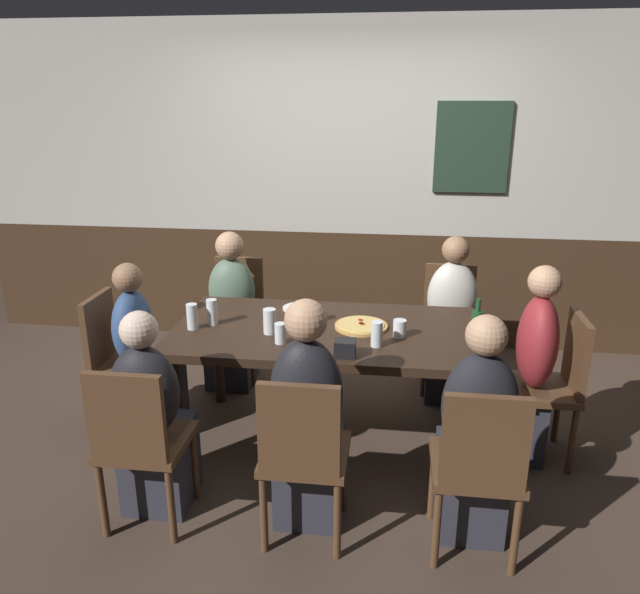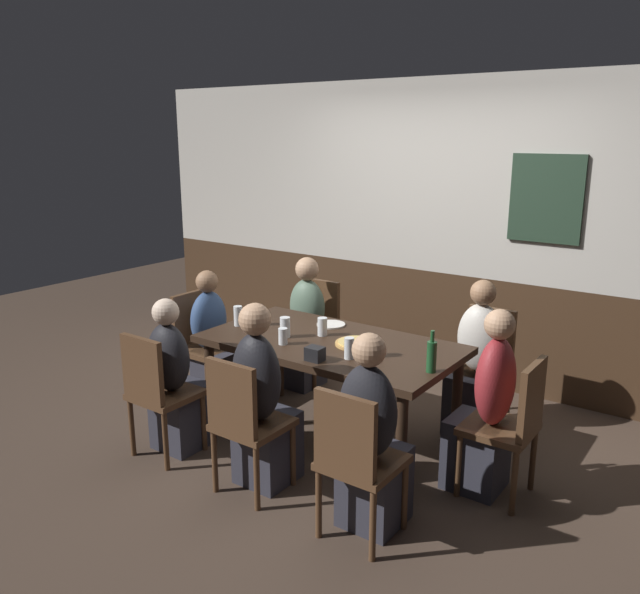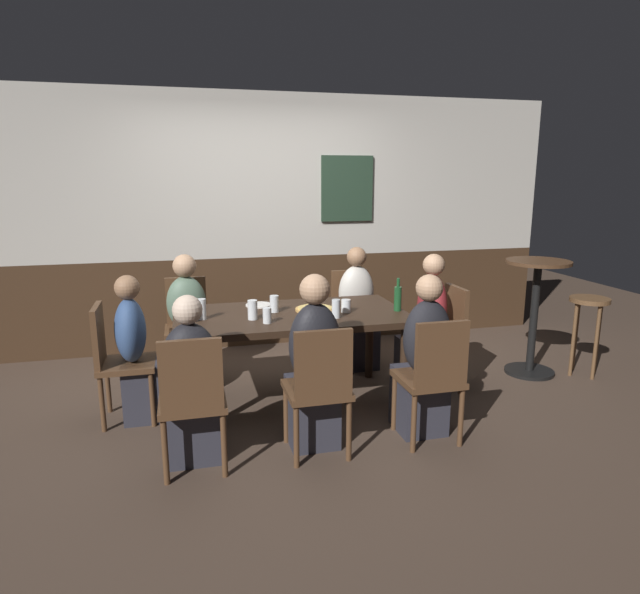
# 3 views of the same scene
# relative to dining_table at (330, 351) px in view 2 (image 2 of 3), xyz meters

# --- Properties ---
(ground_plane) EXTENTS (12.00, 12.00, 0.00)m
(ground_plane) POSITION_rel_dining_table_xyz_m (0.00, 0.00, -0.66)
(ground_plane) COLOR #423328
(wall_back) EXTENTS (6.40, 0.13, 2.60)m
(wall_back) POSITION_rel_dining_table_xyz_m (0.01, 1.65, 0.64)
(wall_back) COLOR #3D2819
(wall_back) RESTS_ON ground_plane
(dining_table) EXTENTS (1.78, 0.96, 0.74)m
(dining_table) POSITION_rel_dining_table_xyz_m (0.00, 0.00, 0.00)
(dining_table) COLOR black
(dining_table) RESTS_ON ground_plane
(chair_head_east) EXTENTS (0.40, 0.40, 0.88)m
(chair_head_east) POSITION_rel_dining_table_xyz_m (1.30, 0.00, -0.17)
(chair_head_east) COLOR #513521
(chair_head_east) RESTS_ON ground_plane
(chair_left_near) EXTENTS (0.40, 0.40, 0.88)m
(chair_left_near) POSITION_rel_dining_table_xyz_m (-0.78, -0.89, -0.17)
(chair_left_near) COLOR #513521
(chair_left_near) RESTS_ON ground_plane
(chair_right_far) EXTENTS (0.40, 0.40, 0.88)m
(chair_right_far) POSITION_rel_dining_table_xyz_m (0.78, 0.89, -0.17)
(chair_right_far) COLOR #513521
(chair_right_far) RESTS_ON ground_plane
(chair_right_near) EXTENTS (0.40, 0.40, 0.88)m
(chair_right_near) POSITION_rel_dining_table_xyz_m (0.78, -0.89, -0.17)
(chair_right_near) COLOR #513521
(chair_right_near) RESTS_ON ground_plane
(chair_head_west) EXTENTS (0.40, 0.40, 0.88)m
(chair_head_west) POSITION_rel_dining_table_xyz_m (-1.30, 0.00, -0.17)
(chair_head_west) COLOR #513521
(chair_head_west) RESTS_ON ground_plane
(chair_mid_near) EXTENTS (0.40, 0.40, 0.88)m
(chair_mid_near) POSITION_rel_dining_table_xyz_m (0.00, -0.89, -0.17)
(chair_mid_near) COLOR #513521
(chair_mid_near) RESTS_ON ground_plane
(chair_left_far) EXTENTS (0.40, 0.40, 0.88)m
(chair_left_far) POSITION_rel_dining_table_xyz_m (-0.78, 0.89, -0.17)
(chair_left_far) COLOR #513521
(chair_left_far) RESTS_ON ground_plane
(person_head_east) EXTENTS (0.37, 0.34, 1.16)m
(person_head_east) POSITION_rel_dining_table_xyz_m (1.14, 0.00, -0.18)
(person_head_east) COLOR #2D2D38
(person_head_east) RESTS_ON ground_plane
(person_left_near) EXTENTS (0.34, 0.37, 1.09)m
(person_left_near) POSITION_rel_dining_table_xyz_m (-0.78, -0.73, -0.21)
(person_left_near) COLOR #2D2D38
(person_left_near) RESTS_ON ground_plane
(person_right_far) EXTENTS (0.34, 0.37, 1.13)m
(person_right_far) POSITION_rel_dining_table_xyz_m (0.78, 0.73, -0.19)
(person_right_far) COLOR #2D2D38
(person_right_far) RESTS_ON ground_plane
(person_right_near) EXTENTS (0.34, 0.37, 1.15)m
(person_right_near) POSITION_rel_dining_table_xyz_m (0.78, -0.73, -0.18)
(person_right_near) COLOR #2D2D38
(person_right_near) RESTS_ON ground_plane
(person_head_west) EXTENTS (0.37, 0.34, 1.09)m
(person_head_west) POSITION_rel_dining_table_xyz_m (-1.14, 0.00, -0.21)
(person_head_west) COLOR #2D2D38
(person_head_west) RESTS_ON ground_plane
(person_mid_near) EXTENTS (0.34, 0.37, 1.18)m
(person_mid_near) POSITION_rel_dining_table_xyz_m (0.00, -0.73, -0.16)
(person_mid_near) COLOR #2D2D38
(person_mid_near) RESTS_ON ground_plane
(person_left_far) EXTENTS (0.34, 0.37, 1.12)m
(person_left_far) POSITION_rel_dining_table_xyz_m (-0.78, 0.73, -0.19)
(person_left_far) COLOR #2D2D38
(person_left_far) RESTS_ON ground_plane
(pizza) EXTENTS (0.31, 0.31, 0.03)m
(pizza) POSITION_rel_dining_table_xyz_m (0.20, 0.04, 0.09)
(pizza) COLOR tan
(pizza) RESTS_ON dining_table
(pint_glass_pale) EXTENTS (0.06, 0.06, 0.14)m
(pint_glass_pale) POSITION_rel_dining_table_xyz_m (0.30, -0.22, 0.14)
(pint_glass_pale) COLOR silver
(pint_glass_pale) RESTS_ON dining_table
(pint_glass_stout) EXTENTS (0.06, 0.06, 0.15)m
(pint_glass_stout) POSITION_rel_dining_table_xyz_m (-0.77, -0.10, 0.14)
(pint_glass_stout) COLOR silver
(pint_glass_stout) RESTS_ON dining_table
(beer_glass_half) EXTENTS (0.07, 0.07, 0.10)m
(beer_glass_half) POSITION_rel_dining_table_xyz_m (0.42, -0.07, 0.12)
(beer_glass_half) COLOR silver
(beer_glass_half) RESTS_ON dining_table
(tumbler_short) EXTENTS (0.06, 0.06, 0.16)m
(tumbler_short) POSITION_rel_dining_table_xyz_m (-0.68, -0.02, 0.15)
(tumbler_short) COLOR silver
(tumbler_short) RESTS_ON dining_table
(beer_glass_tall) EXTENTS (0.07, 0.07, 0.14)m
(beer_glass_tall) POSITION_rel_dining_table_xyz_m (-0.31, -0.11, 0.14)
(beer_glass_tall) COLOR silver
(beer_glass_tall) RESTS_ON dining_table
(tumbler_water) EXTENTS (0.07, 0.07, 0.13)m
(tumbler_water) POSITION_rel_dining_table_xyz_m (-0.12, 0.07, 0.13)
(tumbler_water) COLOR silver
(tumbler_water) RESTS_ON dining_table
(pint_glass_amber) EXTENTS (0.06, 0.06, 0.11)m
(pint_glass_amber) POSITION_rel_dining_table_xyz_m (-0.22, -0.24, 0.13)
(pint_glass_amber) COLOR silver
(pint_glass_amber) RESTS_ON dining_table
(beer_bottle_green) EXTENTS (0.06, 0.06, 0.26)m
(beer_bottle_green) POSITION_rel_dining_table_xyz_m (0.83, -0.13, 0.18)
(beer_bottle_green) COLOR #194723
(beer_bottle_green) RESTS_ON dining_table
(plate_white_large) EXTENTS (0.22, 0.22, 0.01)m
(plate_white_large) POSITION_rel_dining_table_xyz_m (-0.21, 0.31, 0.08)
(plate_white_large) COLOR white
(plate_white_large) RESTS_ON dining_table
(condiment_caddy) EXTENTS (0.11, 0.09, 0.09)m
(condiment_caddy) POSITION_rel_dining_table_xyz_m (0.14, -0.38, 0.12)
(condiment_caddy) COLOR black
(condiment_caddy) RESTS_ON dining_table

